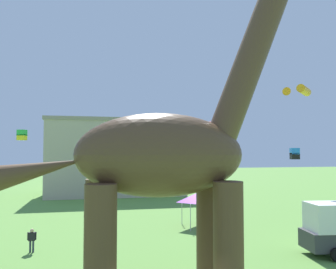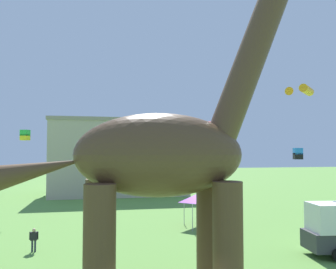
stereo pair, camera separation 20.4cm
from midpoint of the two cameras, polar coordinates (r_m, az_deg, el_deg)
name	(u,v)px [view 1 (the left image)]	position (r m, az deg, el deg)	size (l,w,h in m)	color
dinosaur_sculpture	(159,155)	(14.48, -1.85, -3.34)	(16.37, 3.47, 17.11)	#513823
person_near_flyer	(329,222)	(29.83, 24.52, -12.89)	(0.61, 0.27, 1.62)	#2D3347
person_watching_child	(32,238)	(24.57, -21.49, -15.39)	(0.55, 0.24, 1.48)	#2D3347
festival_canopy_tent	(201,196)	(30.26, 5.25, -9.99)	(3.15, 3.15, 3.00)	#B2B2B7
kite_mid_right	(22,135)	(36.74, -22.80, -0.07)	(0.92, 0.92, 1.02)	green
kite_far_left	(295,154)	(40.35, 19.77, -2.95)	(1.04, 1.04, 1.22)	#287AE5
kite_near_high	(211,122)	(37.52, 6.81, 1.97)	(1.36, 1.09, 1.55)	red
kite_apex	(300,91)	(31.28, 20.53, 6.69)	(2.49, 2.50, 0.71)	orange
background_building_block	(116,157)	(53.94, -8.60, -3.61)	(19.96, 11.16, 11.11)	#B7A893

